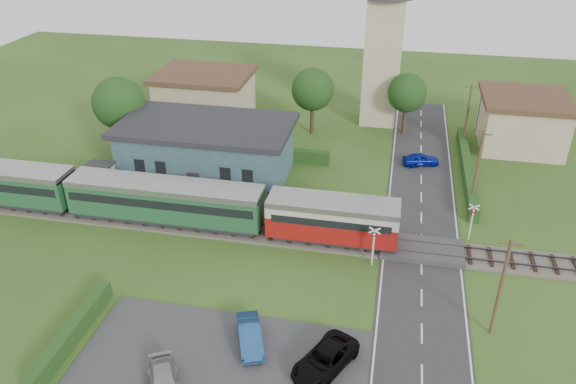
% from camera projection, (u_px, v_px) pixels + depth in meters
% --- Properties ---
extents(ground, '(120.00, 120.00, 0.00)m').
position_uv_depth(ground, '(288.00, 251.00, 42.74)').
color(ground, '#2D4C19').
extents(railway_track, '(76.00, 3.20, 0.49)m').
position_uv_depth(railway_track, '(293.00, 236.00, 44.40)').
color(railway_track, '#4C443D').
rests_on(railway_track, ground).
extents(road, '(6.00, 70.00, 0.05)m').
position_uv_depth(road, '(421.00, 267.00, 40.97)').
color(road, '#28282B').
rests_on(road, ground).
extents(car_park, '(17.00, 9.00, 0.08)m').
position_uv_depth(car_park, '(221.00, 365.00, 32.73)').
color(car_park, '#333335').
rests_on(car_park, ground).
extents(crossing_deck, '(6.20, 3.40, 0.45)m').
position_uv_depth(crossing_deck, '(422.00, 250.00, 42.58)').
color(crossing_deck, '#333335').
rests_on(crossing_deck, ground).
extents(platform, '(30.00, 3.00, 0.45)m').
position_uv_depth(platform, '(187.00, 202.00, 48.84)').
color(platform, gray).
rests_on(platform, ground).
extents(equipment_hut, '(2.30, 2.30, 2.55)m').
position_uv_depth(equipment_hut, '(100.00, 178.00, 49.51)').
color(equipment_hut, '#C1B08C').
rests_on(equipment_hut, platform).
extents(station_building, '(16.00, 9.00, 5.30)m').
position_uv_depth(station_building, '(207.00, 149.00, 52.59)').
color(station_building, '#2F464C').
rests_on(station_building, ground).
extents(train, '(43.20, 2.90, 3.40)m').
position_uv_depth(train, '(129.00, 196.00, 45.80)').
color(train, '#232328').
rests_on(train, ground).
extents(church_tower, '(6.00, 6.00, 17.60)m').
position_uv_depth(church_tower, '(385.00, 33.00, 60.82)').
color(church_tower, '#C1B08C').
rests_on(church_tower, ground).
extents(house_west, '(10.80, 8.80, 5.50)m').
position_uv_depth(house_west, '(205.00, 95.00, 65.40)').
color(house_west, tan).
rests_on(house_west, ground).
extents(house_east, '(8.80, 8.80, 5.50)m').
position_uv_depth(house_east, '(522.00, 121.00, 58.38)').
color(house_east, tan).
rests_on(house_east, ground).
extents(hedge_carpark, '(0.80, 9.00, 1.20)m').
position_uv_depth(hedge_carpark, '(71.00, 334.00, 34.13)').
color(hedge_carpark, '#193814').
rests_on(hedge_carpark, ground).
extents(hedge_roadside, '(0.80, 18.00, 1.20)m').
position_uv_depth(hedge_roadside, '(467.00, 169.00, 53.63)').
color(hedge_roadside, '#193814').
rests_on(hedge_roadside, ground).
extents(hedge_station, '(22.00, 0.80, 1.30)m').
position_uv_depth(hedge_station, '(223.00, 149.00, 57.44)').
color(hedge_station, '#193814').
rests_on(hedge_station, ground).
extents(tree_a, '(5.20, 5.20, 8.00)m').
position_uv_depth(tree_a, '(119.00, 103.00, 55.61)').
color(tree_a, '#332316').
rests_on(tree_a, ground).
extents(tree_b, '(4.60, 4.60, 7.34)m').
position_uv_depth(tree_b, '(313.00, 90.00, 60.32)').
color(tree_b, '#332316').
rests_on(tree_b, ground).
extents(tree_c, '(4.20, 4.20, 6.78)m').
position_uv_depth(tree_c, '(407.00, 93.00, 60.44)').
color(tree_c, '#332316').
rests_on(tree_c, ground).
extents(utility_pole_b, '(1.40, 0.22, 7.00)m').
position_uv_depth(utility_pole_b, '(501.00, 287.00, 33.34)').
color(utility_pole_b, '#473321').
rests_on(utility_pole_b, ground).
extents(utility_pole_c, '(1.40, 0.22, 7.00)m').
position_uv_depth(utility_pole_c, '(477.00, 168.00, 47.02)').
color(utility_pole_c, '#473321').
rests_on(utility_pole_c, ground).
extents(utility_pole_d, '(1.40, 0.22, 7.00)m').
position_uv_depth(utility_pole_d, '(467.00, 116.00, 57.29)').
color(utility_pole_d, '#473321').
rests_on(utility_pole_d, ground).
extents(crossing_signal_near, '(0.84, 0.28, 3.28)m').
position_uv_depth(crossing_signal_near, '(374.00, 241.00, 40.22)').
color(crossing_signal_near, silver).
rests_on(crossing_signal_near, ground).
extents(crossing_signal_far, '(0.84, 0.28, 3.28)m').
position_uv_depth(crossing_signal_far, '(472.00, 217.00, 43.06)').
color(crossing_signal_far, silver).
rests_on(crossing_signal_far, ground).
extents(streetlamp_west, '(0.30, 0.30, 5.15)m').
position_uv_depth(streetlamp_west, '(130.00, 104.00, 62.24)').
color(streetlamp_west, '#3F3F47').
rests_on(streetlamp_west, ground).
extents(streetlamp_east, '(0.30, 0.30, 5.15)m').
position_uv_depth(streetlamp_east, '(480.00, 106.00, 61.53)').
color(streetlamp_east, '#3F3F47').
rests_on(streetlamp_east, ground).
extents(car_on_road, '(3.83, 2.49, 1.21)m').
position_uv_depth(car_on_road, '(421.00, 159.00, 55.32)').
color(car_on_road, '#061691').
rests_on(car_on_road, road).
extents(car_park_blue, '(2.65, 4.11, 1.28)m').
position_uv_depth(car_park_blue, '(250.00, 335.00, 33.87)').
color(car_park_blue, navy).
rests_on(car_park_blue, car_park).
extents(car_park_silver, '(3.26, 4.27, 1.15)m').
position_uv_depth(car_park_silver, '(164.00, 384.00, 30.72)').
color(car_park_silver, '#989AA0').
rests_on(car_park_silver, car_park).
extents(car_park_dark, '(4.00, 5.16, 1.30)m').
position_uv_depth(car_park_dark, '(325.00, 359.00, 32.17)').
color(car_park_dark, black).
rests_on(car_park_dark, car_park).
extents(pedestrian_near, '(0.67, 0.49, 1.69)m').
position_uv_depth(pedestrian_near, '(269.00, 200.00, 46.99)').
color(pedestrian_near, gray).
rests_on(pedestrian_near, platform).
extents(pedestrian_far, '(0.70, 0.88, 1.75)m').
position_uv_depth(pedestrian_far, '(104.00, 185.00, 49.27)').
color(pedestrian_far, gray).
rests_on(pedestrian_far, platform).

